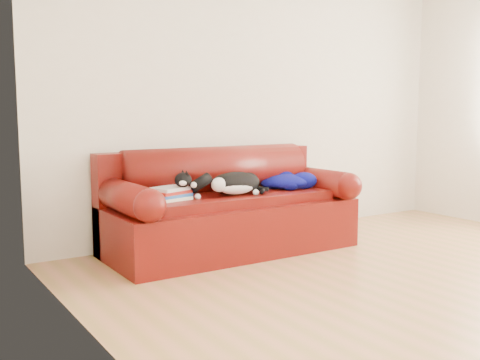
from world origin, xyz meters
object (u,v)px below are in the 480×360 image
object	(u,v)px
book_stack	(170,194)
blanket	(288,181)
sofa_base	(231,224)
cat	(235,184)

from	to	relation	value
book_stack	blanket	bearing A→B (deg)	1.17
sofa_base	cat	world-z (taller)	cat
sofa_base	cat	bearing A→B (deg)	-104.27
book_stack	cat	xyz separation A→B (m)	(0.56, -0.06, 0.04)
cat	blanket	xyz separation A→B (m)	(0.62, 0.09, -0.03)
blanket	sofa_base	bearing A→B (deg)	177.92
sofa_base	blanket	distance (m)	0.68
book_stack	blanket	size ratio (longest dim) A/B	0.69
sofa_base	cat	xyz separation A→B (m)	(-0.03, -0.11, 0.35)
book_stack	blanket	xyz separation A→B (m)	(1.18, 0.02, 0.02)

